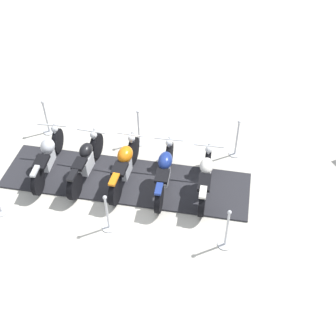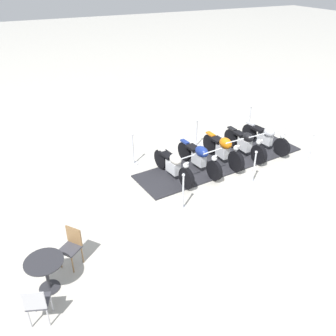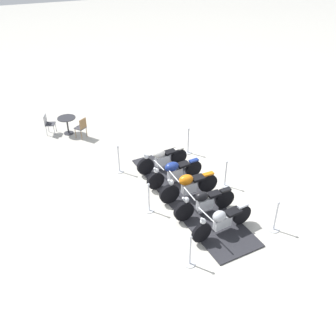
{
  "view_description": "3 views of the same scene",
  "coord_description": "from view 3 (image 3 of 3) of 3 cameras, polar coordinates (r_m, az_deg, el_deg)",
  "views": [
    {
      "loc": [
        7.05,
        3.21,
        7.81
      ],
      "look_at": [
        -0.19,
        1.05,
        0.57
      ],
      "focal_mm": 46.52,
      "sensor_mm": 36.0,
      "label": 1
    },
    {
      "loc": [
        -8.92,
        6.33,
        5.96
      ],
      "look_at": [
        -0.57,
        2.33,
        0.65
      ],
      "focal_mm": 38.23,
      "sensor_mm": 36.0,
      "label": 2
    },
    {
      "loc": [
        -4.49,
        -9.38,
        8.02
      ],
      "look_at": [
        -0.42,
        0.87,
        0.79
      ],
      "focal_mm": 40.44,
      "sensor_mm": 36.0,
      "label": 3
    }
  ],
  "objects": [
    {
      "name": "motorcycle_navy",
      "position": [
        13.51,
        0.92,
        -0.52
      ],
      "size": [
        2.22,
        0.72,
        0.95
      ],
      "rotation": [
        0.0,
        0.0,
        -3.0
      ],
      "color": "black",
      "rests_on": "display_platform"
    },
    {
      "name": "cafe_chair_across_table",
      "position": [
        16.9,
        -12.92,
        6.08
      ],
      "size": [
        0.56,
        0.56,
        0.93
      ],
      "rotation": [
        0.0,
        0.0,
        2.24
      ],
      "color": "olive",
      "rests_on": "ground_plane"
    },
    {
      "name": "motorcycle_black",
      "position": [
        12.16,
        5.46,
        -5.17
      ],
      "size": [
        2.17,
        0.74,
        0.98
      ],
      "rotation": [
        0.0,
        0.0,
        -3.08
      ],
      "color": "black",
      "rests_on": "display_platform"
    },
    {
      "name": "stanchion_right_rear",
      "position": [
        10.65,
        3.34,
        -13.02
      ],
      "size": [
        0.34,
        0.34,
        1.06
      ],
      "color": "silver",
      "rests_on": "ground_plane"
    },
    {
      "name": "cafe_chair_near_table",
      "position": [
        17.63,
        -17.58,
        6.51
      ],
      "size": [
        0.51,
        0.51,
        0.92
      ],
      "rotation": [
        0.0,
        0.0,
        -0.34
      ],
      "color": "#B7B7BC",
      "rests_on": "ground_plane"
    },
    {
      "name": "motorcycle_copper",
      "position": [
        12.8,
        3.07,
        -2.61
      ],
      "size": [
        2.18,
        0.71,
        1.02
      ],
      "rotation": [
        0.0,
        0.0,
        -3.08
      ],
      "color": "black",
      "rests_on": "display_platform"
    },
    {
      "name": "stanchion_left_mid",
      "position": [
        13.63,
        8.63,
        -1.48
      ],
      "size": [
        0.32,
        0.32,
        1.05
      ],
      "color": "silver",
      "rests_on": "ground_plane"
    },
    {
      "name": "stanchion_right_front",
      "position": [
        14.33,
        -7.39,
        0.77
      ],
      "size": [
        0.31,
        0.31,
        1.13
      ],
      "color": "silver",
      "rests_on": "ground_plane"
    },
    {
      "name": "display_platform",
      "position": [
        13.12,
        3.13,
        -4.38
      ],
      "size": [
        2.24,
        6.31,
        0.04
      ],
      "primitive_type": "cube",
      "rotation": [
        0.0,
        0.0,
        -1.46
      ],
      "color": "#28282D",
      "rests_on": "ground_plane"
    },
    {
      "name": "stanchion_left_rear",
      "position": [
        12.11,
        15.81,
        -7.78
      ],
      "size": [
        0.36,
        0.36,
        1.08
      ],
      "color": "silver",
      "rests_on": "ground_plane"
    },
    {
      "name": "cafe_table",
      "position": [
        17.41,
        -14.98,
        6.77
      ],
      "size": [
        0.79,
        0.79,
        0.77
      ],
      "color": "#2D2D33",
      "rests_on": "ground_plane"
    },
    {
      "name": "motorcycle_cream",
      "position": [
        14.27,
        -0.94,
        1.41
      ],
      "size": [
        2.09,
        0.74,
        0.96
      ],
      "rotation": [
        0.0,
        0.0,
        -3.01
      ],
      "color": "black",
      "rests_on": "display_platform"
    },
    {
      "name": "stanchion_left_front",
      "position": [
        15.45,
        3.06,
        3.52
      ],
      "size": [
        0.32,
        0.32,
        1.13
      ],
      "color": "silver",
      "rests_on": "ground_plane"
    },
    {
      "name": "ground_plane",
      "position": [
        13.13,
        3.12,
        -4.46
      ],
      "size": [
        80.0,
        80.0,
        0.0
      ],
      "primitive_type": "plane",
      "color": "beige"
    },
    {
      "name": "stanchion_right_mid",
      "position": [
        12.35,
        -2.89,
        -5.15
      ],
      "size": [
        0.33,
        0.33,
        1.1
      ],
      "color": "silver",
      "rests_on": "ground_plane"
    },
    {
      "name": "motorcycle_chrome",
      "position": [
        11.53,
        8.09,
        -7.83
      ],
      "size": [
        2.18,
        0.74,
        0.97
      ],
      "rotation": [
        0.0,
        0.0,
        -2.98
      ],
      "color": "black",
      "rests_on": "display_platform"
    }
  ]
}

